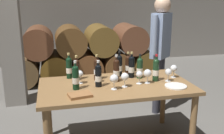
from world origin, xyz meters
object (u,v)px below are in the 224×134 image
(wine_bottle_5, at_px, (119,65))
(wine_bottle_9, at_px, (116,70))
(wine_bottle_1, at_px, (131,67))
(wine_glass_4, at_px, (80,74))
(wine_bottle_2, at_px, (156,70))
(wine_glass_2, at_px, (139,75))
(wine_bottle_0, at_px, (77,69))
(wine_glass_1, at_px, (97,73))
(wine_bottle_6, at_px, (128,65))
(serving_plate, at_px, (176,86))
(wine_glass_6, at_px, (168,72))
(wine_bottle_8, at_px, (97,69))
(wine_glass_3, at_px, (114,79))
(wine_bottle_7, at_px, (76,77))
(wine_glass_0, at_px, (148,74))
(wine_bottle_10, at_px, (69,67))
(sommelier_presenting, at_px, (160,45))
(wine_glass_5, at_px, (125,77))
(wine_bottle_3, at_px, (98,75))
(wine_bottle_4, at_px, (140,68))
(tasting_notebook, at_px, (80,95))
(dining_table, at_px, (116,92))

(wine_bottle_5, relative_size, wine_bottle_9, 1.00)
(wine_bottle_1, xyz_separation_m, wine_glass_4, (-0.64, -0.09, -0.03))
(wine_bottle_2, xyz_separation_m, wine_glass_2, (-0.22, -0.06, -0.03))
(wine_bottle_0, xyz_separation_m, wine_glass_1, (0.22, -0.15, -0.02))
(wine_bottle_2, distance_m, wine_bottle_6, 0.39)
(serving_plate, bearing_deg, wine_glass_6, 90.66)
(wine_glass_2, bearing_deg, wine_glass_6, 1.52)
(wine_bottle_8, relative_size, wine_glass_3, 1.83)
(wine_bottle_5, distance_m, wine_bottle_7, 0.67)
(wine_glass_0, xyz_separation_m, wine_glass_3, (-0.42, -0.11, 0.00))
(wine_bottle_10, bearing_deg, wine_glass_0, -24.81)
(wine_bottle_7, xyz_separation_m, wine_glass_2, (0.71, 0.01, -0.03))
(wine_bottle_10, xyz_separation_m, serving_plate, (1.11, -0.58, -0.13))
(wine_glass_1, distance_m, sommelier_presenting, 1.22)
(wine_bottle_6, relative_size, wine_glass_5, 1.83)
(wine_bottle_5, bearing_deg, wine_glass_4, -160.77)
(wine_bottle_6, height_order, wine_bottle_7, wine_bottle_7)
(wine_bottle_3, distance_m, wine_bottle_4, 0.57)
(wine_glass_3, relative_size, tasting_notebook, 0.75)
(wine_glass_1, xyz_separation_m, tasting_notebook, (-0.24, -0.40, -0.09))
(wine_bottle_2, distance_m, wine_glass_4, 0.88)
(wine_bottle_5, distance_m, wine_glass_1, 0.36)
(wine_bottle_8, relative_size, wine_bottle_10, 0.97)
(wine_bottle_3, height_order, serving_plate, wine_bottle_3)
(tasting_notebook, bearing_deg, wine_glass_1, 47.59)
(wine_glass_6, height_order, serving_plate, wine_glass_6)
(wine_bottle_6, height_order, wine_glass_2, wine_bottle_6)
(wine_bottle_0, height_order, wine_bottle_5, wine_bottle_5)
(wine_bottle_10, relative_size, tasting_notebook, 1.41)
(wine_bottle_6, distance_m, tasting_notebook, 0.90)
(wine_glass_1, xyz_separation_m, sommelier_presenting, (1.04, 0.62, 0.18))
(wine_bottle_7, relative_size, wine_glass_0, 1.92)
(wine_bottle_7, distance_m, wine_glass_2, 0.71)
(wine_bottle_9, bearing_deg, sommelier_presenting, 38.02)
(wine_bottle_5, height_order, wine_glass_0, wine_bottle_5)
(wine_glass_0, relative_size, wine_glass_1, 1.11)
(wine_bottle_0, xyz_separation_m, wine_glass_3, (0.35, -0.43, -0.01))
(wine_bottle_3, bearing_deg, wine_bottle_10, 127.52)
(wine_bottle_3, xyz_separation_m, wine_bottle_9, (0.23, 0.13, 0.01))
(wine_bottle_10, bearing_deg, wine_glass_6, -19.08)
(wine_bottle_0, bearing_deg, wine_bottle_7, -97.41)
(wine_bottle_7, bearing_deg, wine_glass_5, -5.40)
(dining_table, relative_size, wine_glass_1, 11.55)
(wine_bottle_1, xyz_separation_m, wine_glass_5, (-0.17, -0.31, -0.02))
(wine_bottle_1, relative_size, wine_glass_1, 2.17)
(wine_bottle_0, bearing_deg, dining_table, -34.13)
(wine_bottle_4, xyz_separation_m, wine_glass_4, (-0.73, -0.04, -0.02))
(wine_bottle_2, relative_size, sommelier_presenting, 0.19)
(wine_bottle_6, xyz_separation_m, serving_plate, (0.38, -0.55, -0.12))
(dining_table, relative_size, wine_bottle_7, 5.41)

